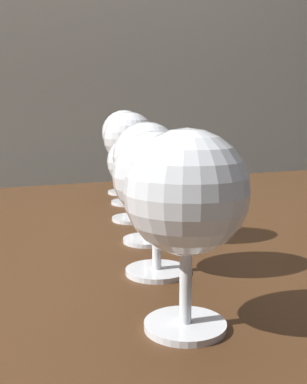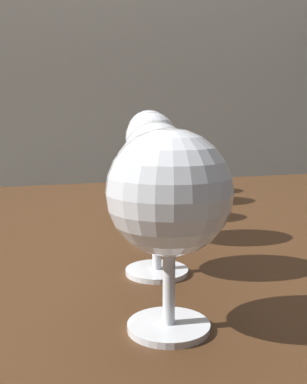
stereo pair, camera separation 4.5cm
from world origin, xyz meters
The scene contains 7 objects.
dining_table centered at (0.00, 0.00, 0.62)m, with size 1.40×0.86×0.71m.
wine_glass_rose centered at (-0.03, -0.31, 0.81)m, with size 0.09×0.09×0.15m.
wine_glass_chardonnay centered at (0.00, -0.19, 0.80)m, with size 0.08×0.08×0.14m.
wine_glass_cabernet centered at (0.03, -0.08, 0.81)m, with size 0.08×0.08×0.15m.
wine_glass_merlot centered at (0.06, 0.04, 0.79)m, with size 0.07×0.07×0.12m.
wine_glass_empty centered at (0.10, 0.16, 0.82)m, with size 0.09×0.09×0.16m.
wine_glass_pinot centered at (0.12, 0.26, 0.82)m, with size 0.09×0.09×0.16m.
Camera 1 is at (-0.17, -0.60, 0.86)m, focal length 44.56 mm.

